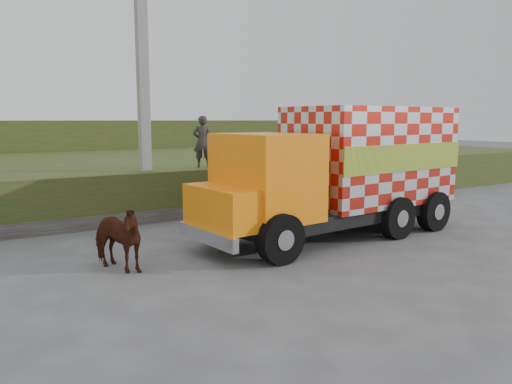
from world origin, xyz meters
TOP-DOWN VIEW (x-y plane):
  - ground at (0.00, 0.00)m, footprint 120.00×120.00m
  - embankment at (0.00, 10.00)m, footprint 40.00×12.00m
  - embankment_far at (0.00, 22.00)m, footprint 40.00×12.00m
  - retaining_strip at (-2.00, 4.20)m, footprint 16.00×0.50m
  - utility_pole at (-1.00, 4.60)m, footprint 1.20×0.30m
  - cargo_truck at (2.74, -0.08)m, footprint 7.75×3.16m
  - cow at (-3.34, -0.07)m, footprint 1.29×1.78m
  - pedestrian at (1.01, 4.80)m, footprint 0.73×0.62m

SIDE VIEW (x-z plane):
  - ground at x=0.00m, z-range 0.00..0.00m
  - retaining_strip at x=-2.00m, z-range 0.00..0.40m
  - cow at x=-3.34m, z-range 0.00..1.37m
  - embankment at x=0.00m, z-range 0.00..1.50m
  - embankment_far at x=0.00m, z-range 0.00..3.00m
  - cargo_truck at x=2.74m, z-range 0.05..3.43m
  - pedestrian at x=1.01m, z-range 1.50..3.19m
  - utility_pole at x=-1.00m, z-range 0.08..8.07m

